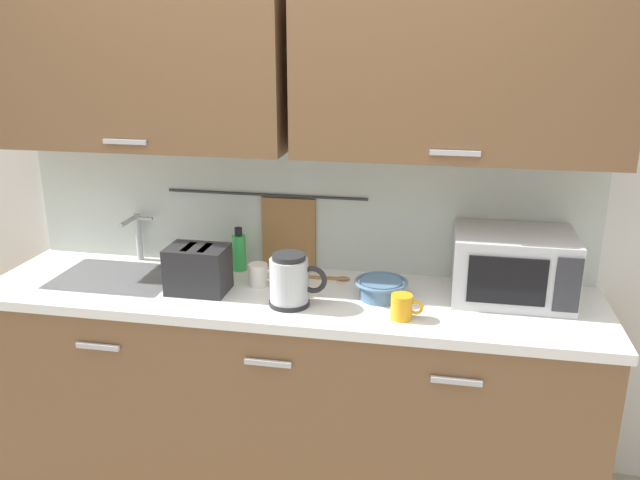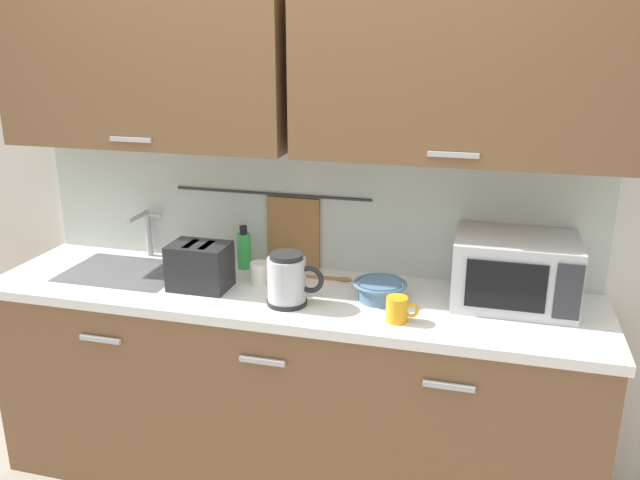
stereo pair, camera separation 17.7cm
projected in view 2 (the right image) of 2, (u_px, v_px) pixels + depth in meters
The scene contains 11 objects.
counter_unit at pixel (287, 385), 2.80m from camera, with size 2.53×0.64×0.90m.
back_wall_assembly at pixel (302, 130), 2.68m from camera, with size 3.70×0.41×2.50m.
sink_faucet at pixel (146, 227), 3.01m from camera, with size 0.09×0.17×0.22m.
microwave at pixel (515, 271), 2.50m from camera, with size 0.46×0.35×0.27m.
electric_kettle at pixel (288, 280), 2.50m from camera, with size 0.23×0.16×0.21m.
dish_soap_bottle at pixel (244, 250), 2.89m from camera, with size 0.06×0.06×0.20m.
mug_near_sink at pixel (261, 273), 2.72m from camera, with size 0.12×0.08×0.09m.
mixing_bowl at pixel (380, 289), 2.56m from camera, with size 0.21×0.21×0.08m.
toaster at pixel (200, 266), 2.66m from camera, with size 0.26×0.17×0.19m.
mug_by_kettle at pixel (398, 309), 2.37m from camera, with size 0.12×0.08×0.09m.
wooden_spoon at pixel (328, 278), 2.78m from camera, with size 0.28×0.04×0.01m.
Camera 2 is at (0.77, -2.05, 1.92)m, focal length 36.46 mm.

